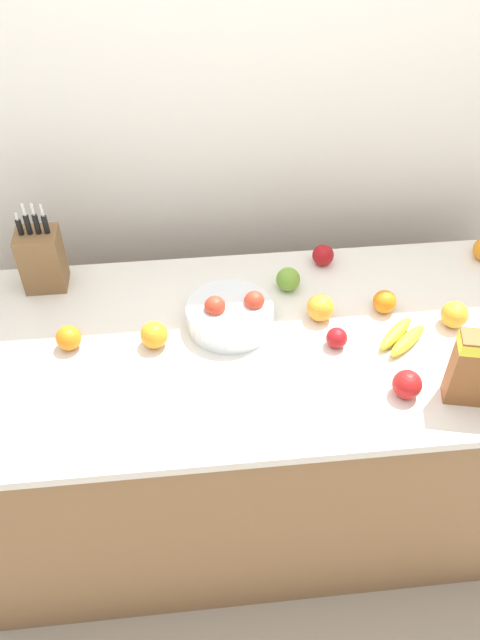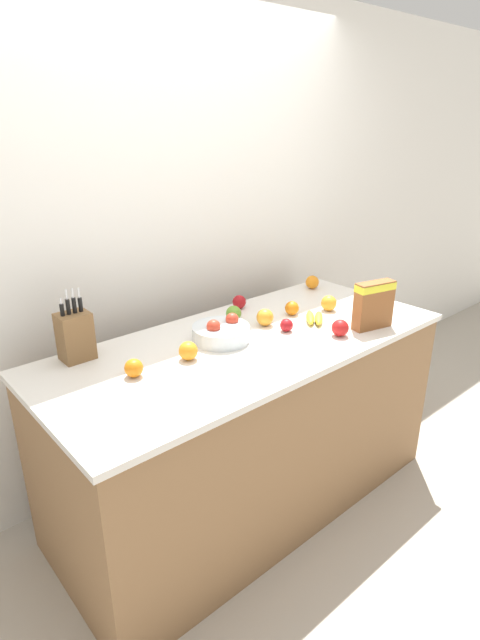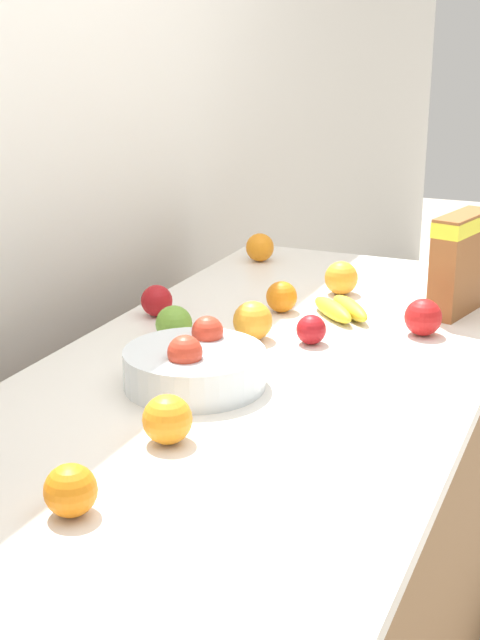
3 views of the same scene
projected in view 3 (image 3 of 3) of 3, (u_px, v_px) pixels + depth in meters
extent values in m
cube|color=olive|center=(254.00, 581.00, 1.93)|extent=(1.99, 0.84, 0.91)
cube|color=silver|center=(255.00, 380.00, 1.78)|extent=(2.02, 0.87, 0.03)
cube|color=brown|center=(460.00, 263.00, 2.12)|extent=(0.22, 0.11, 0.24)
cube|color=yellow|center=(463.00, 224.00, 2.09)|extent=(0.22, 0.12, 0.04)
cylinder|color=silver|center=(195.00, 368.00, 1.70)|extent=(0.27, 0.27, 0.07)
sphere|color=red|center=(207.00, 332.00, 1.76)|extent=(0.06, 0.06, 0.06)
sphere|color=red|center=(185.00, 353.00, 1.65)|extent=(0.07, 0.07, 0.07)
ellipsoid|color=yellow|center=(350.00, 308.00, 2.11)|extent=(0.16, 0.15, 0.04)
ellipsoid|color=yellow|center=(333.00, 310.00, 2.10)|extent=(0.16, 0.15, 0.04)
sphere|color=red|center=(423.00, 317.00, 1.98)|extent=(0.08, 0.08, 0.08)
sphere|color=#6B9E33|center=(174.00, 324.00, 1.94)|extent=(0.08, 0.08, 0.08)
sphere|color=#A31419|center=(311.00, 330.00, 1.93)|extent=(0.07, 0.07, 0.07)
sphere|color=#A31419|center=(157.00, 301.00, 2.11)|extent=(0.08, 0.08, 0.08)
sphere|color=orange|center=(71.00, 490.00, 1.25)|extent=(0.08, 0.08, 0.08)
sphere|color=orange|center=(260.00, 247.00, 2.60)|extent=(0.08, 0.08, 0.08)
sphere|color=orange|center=(341.00, 278.00, 2.28)|extent=(0.09, 0.09, 0.09)
sphere|color=orange|center=(253.00, 321.00, 1.95)|extent=(0.09, 0.09, 0.09)
sphere|color=orange|center=(167.00, 419.00, 1.47)|extent=(0.08, 0.08, 0.08)
sphere|color=orange|center=(282.00, 297.00, 2.14)|extent=(0.08, 0.08, 0.08)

